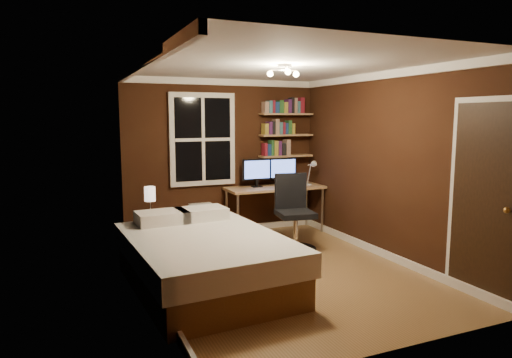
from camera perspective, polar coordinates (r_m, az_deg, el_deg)
name	(u,v)px	position (r m, az deg, el deg)	size (l,w,h in m)	color
floor	(279,271)	(5.77, 2.95, -11.47)	(4.20, 4.20, 0.00)	brown
wall_back	(223,158)	(7.42, -4.14, 2.70)	(3.20, 0.04, 2.50)	black
wall_left	(145,178)	(5.00, -13.65, 0.07)	(0.04, 4.20, 2.50)	black
wall_right	(387,166)	(6.36, 16.09, 1.57)	(0.04, 4.20, 2.50)	black
ceiling	(281,65)	(5.49, 3.13, 14.02)	(3.20, 4.20, 0.02)	white
window	(203,140)	(7.26, -6.69, 4.93)	(1.06, 0.06, 1.46)	white
door	(484,202)	(5.28, 26.58, -2.60)	(0.03, 0.82, 2.05)	black
door_knob	(507,210)	(5.07, 28.85, -3.43)	(0.06, 0.06, 0.06)	gold
ceiling_fixture	(285,73)	(5.39, 3.61, 13.06)	(0.44, 0.44, 0.18)	beige
bookshelf_lower	(286,156)	(7.73, 3.75, 2.90)	(0.92, 0.22, 0.03)	tan
books_row_lower	(286,148)	(7.73, 3.76, 3.86)	(0.42, 0.16, 0.23)	maroon
bookshelf_middle	(286,135)	(7.71, 3.77, 5.49)	(0.92, 0.22, 0.03)	tan
books_row_middle	(286,127)	(7.71, 3.78, 6.46)	(0.54, 0.16, 0.23)	navy
bookshelf_upper	(286,114)	(7.71, 3.80, 8.09)	(0.92, 0.22, 0.03)	tan
books_row_upper	(286,106)	(7.71, 3.80, 9.06)	(0.66, 0.16, 0.23)	#285F2B
bed	(205,260)	(5.20, -6.44, -10.00)	(1.71, 2.29, 0.74)	brown
nightstand	(151,236)	(6.56, -12.97, -6.94)	(0.41, 0.41, 0.52)	brown
bedside_lamp	(150,202)	(6.46, -13.10, -2.85)	(0.15, 0.15, 0.43)	white
radiator	(200,220)	(7.35, -6.96, -5.12)	(0.36, 0.13, 0.54)	silver
desk	(275,190)	(7.49, 2.38, -1.41)	(1.62, 0.61, 0.77)	tan
monitor_left	(257,173)	(7.40, 0.11, 0.76)	(0.50, 0.12, 0.46)	black
monitor_right	(283,172)	(7.60, 3.37, 0.93)	(0.50, 0.12, 0.46)	black
desk_lamp	(311,172)	(7.63, 6.95, 0.84)	(0.14, 0.32, 0.44)	silver
office_chair	(294,221)	(6.56, 4.78, -5.23)	(0.60, 0.60, 1.10)	black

